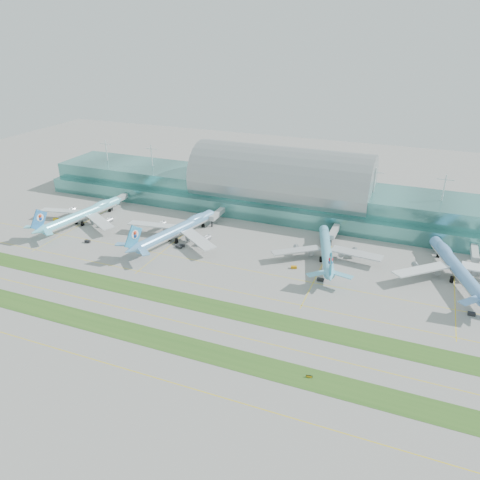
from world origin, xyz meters
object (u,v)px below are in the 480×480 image
at_px(terminal, 281,190).
at_px(airliner_c, 326,249).
at_px(airliner_a, 83,214).
at_px(airliner_d, 456,267).
at_px(airliner_b, 177,229).
at_px(taxiway_sign_east, 309,376).

distance_m(terminal, airliner_c, 76.01).
bearing_deg(airliner_c, airliner_a, 167.58).
xyz_separation_m(airliner_c, airliner_d, (64.68, 2.94, 0.68)).
relative_size(airliner_b, taxiway_sign_east, 31.65).
xyz_separation_m(airliner_b, airliner_d, (151.31, 10.72, 0.01)).
bearing_deg(airliner_b, airliner_c, 19.21).
xyz_separation_m(airliner_a, taxiway_sign_east, (169.57, -87.82, -5.62)).
distance_m(airliner_a, taxiway_sign_east, 191.04).
bearing_deg(airliner_b, terminal, 72.72).
bearing_deg(taxiway_sign_east, terminal, 103.04).
xyz_separation_m(terminal, airliner_a, (-109.76, -68.25, -8.12)).
relative_size(terminal, airliner_c, 5.12).
bearing_deg(airliner_b, airliner_a, -166.18).
relative_size(airliner_c, airliner_d, 0.91).
height_order(airliner_d, taxiway_sign_east, airliner_d).
bearing_deg(airliner_b, airliner_d, 18.13).
xyz_separation_m(terminal, airliner_d, (109.53, -57.83, -7.81)).
bearing_deg(airliner_d, airliner_b, 164.13).
distance_m(terminal, airliner_a, 129.51).
bearing_deg(taxiway_sign_east, airliner_b, 131.33).
bearing_deg(airliner_a, terminal, 41.22).
bearing_deg(airliner_a, airliner_d, 12.07).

